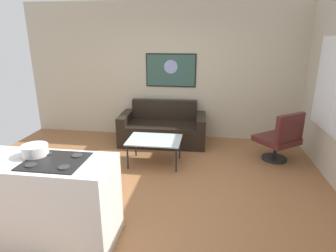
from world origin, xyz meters
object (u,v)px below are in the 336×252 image
(armchair, at_px, (281,138))
(wall_painting, at_px, (171,70))
(coffee_table, at_px, (155,141))
(couch, at_px, (163,129))
(mixing_bowl, at_px, (35,151))

(armchair, relative_size, wall_painting, 0.86)
(coffee_table, relative_size, wall_painting, 0.86)
(coffee_table, height_order, armchair, armchair)
(couch, xyz_separation_m, coffee_table, (0.02, -1.04, 0.13))
(coffee_table, bearing_deg, couch, 91.33)
(couch, distance_m, mixing_bowl, 3.17)
(coffee_table, bearing_deg, mixing_bowl, -114.85)
(mixing_bowl, height_order, wall_painting, wall_painting)
(wall_painting, bearing_deg, mixing_bowl, -105.93)
(armchair, height_order, wall_painting, wall_painting)
(mixing_bowl, xyz_separation_m, wall_painting, (0.97, 3.41, 0.44))
(couch, relative_size, armchair, 1.95)
(couch, xyz_separation_m, wall_painting, (0.10, 0.44, 1.15))
(couch, relative_size, coffee_table, 1.95)
(couch, height_order, wall_painting, wall_painting)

